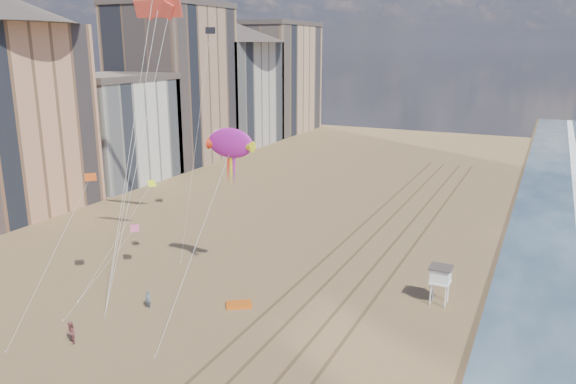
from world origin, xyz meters
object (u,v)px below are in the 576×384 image
at_px(lifeguard_stand, 440,275).
at_px(kite_flyer_b, 71,333).
at_px(grounded_kite, 239,305).
at_px(kite_flyer_a, 148,300).
at_px(show_kite, 230,143).

relative_size(lifeguard_stand, kite_flyer_b, 1.92).
bearing_deg(grounded_kite, lifeguard_stand, -6.45).
height_order(grounded_kite, kite_flyer_a, kite_flyer_a).
relative_size(show_kite, kite_flyer_b, 10.16).
height_order(grounded_kite, show_kite, show_kite).
distance_m(lifeguard_stand, kite_flyer_a, 24.57).
distance_m(grounded_kite, show_kite, 13.67).
relative_size(kite_flyer_a, kite_flyer_b, 0.88).
bearing_deg(show_kite, lifeguard_stand, 14.40).
xyz_separation_m(grounded_kite, kite_flyer_a, (-6.64, -3.57, 0.65)).
height_order(kite_flyer_a, kite_flyer_b, kite_flyer_b).
xyz_separation_m(show_kite, kite_flyer_a, (-4.30, -6.72, -12.45)).
relative_size(lifeguard_stand, kite_flyer_a, 2.18).
bearing_deg(grounded_kite, show_kite, 93.29).
xyz_separation_m(lifeguard_stand, kite_flyer_a, (-21.79, -11.21, -1.81)).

